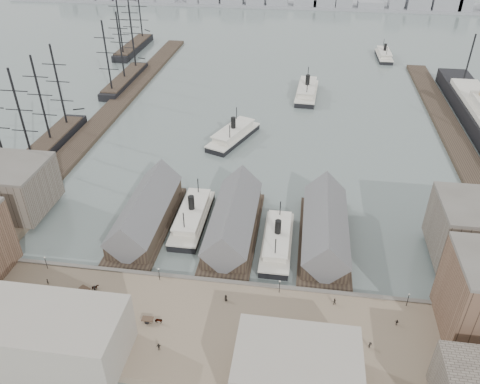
% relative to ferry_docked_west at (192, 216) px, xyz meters
% --- Properties ---
extents(ground, '(900.00, 900.00, 0.00)m').
position_rel_ferry_docked_west_xyz_m(ground, '(13.00, -20.23, -2.37)').
color(ground, slate).
rests_on(ground, ground).
extents(quay, '(180.00, 30.00, 2.00)m').
position_rel_ferry_docked_west_xyz_m(quay, '(13.00, -40.23, -1.37)').
color(quay, '#796651').
rests_on(quay, ground).
extents(seawall, '(180.00, 1.20, 2.30)m').
position_rel_ferry_docked_west_xyz_m(seawall, '(13.00, -25.43, -1.22)').
color(seawall, '#59544C').
rests_on(seawall, ground).
extents(west_wharf, '(10.00, 220.00, 1.60)m').
position_rel_ferry_docked_west_xyz_m(west_wharf, '(-55.00, 79.77, -1.57)').
color(west_wharf, '#2D231C').
rests_on(west_wharf, ground).
extents(east_wharf, '(10.00, 180.00, 1.60)m').
position_rel_ferry_docked_west_xyz_m(east_wharf, '(91.00, 69.77, -1.57)').
color(east_wharf, '#2D231C').
rests_on(east_wharf, ground).
extents(ferry_shed_west, '(14.00, 42.00, 12.60)m').
position_rel_ferry_docked_west_xyz_m(ferry_shed_west, '(-13.00, -3.35, 2.27)').
color(ferry_shed_west, '#2D231C').
rests_on(ferry_shed_west, ground).
extents(ferry_shed_center, '(14.00, 42.00, 12.60)m').
position_rel_ferry_docked_west_xyz_m(ferry_shed_center, '(13.00, -3.35, 2.27)').
color(ferry_shed_center, '#2D231C').
rests_on(ferry_shed_center, ground).
extents(ferry_shed_east, '(14.00, 42.00, 12.60)m').
position_rel_ferry_docked_west_xyz_m(ferry_shed_east, '(39.00, -3.35, 2.27)').
color(ferry_shed_east, '#2D231C').
rests_on(ferry_shed_east, ground).
extents(warehouse_west_back, '(26.00, 20.00, 14.00)m').
position_rel_ferry_docked_west_xyz_m(warehouse_west_back, '(-57.00, -2.23, 6.63)').
color(warehouse_west_back, '#60564C').
rests_on(warehouse_west_back, west_land).
extents(street_bldg_center, '(24.00, 16.00, 10.00)m').
position_rel_ferry_docked_west_xyz_m(street_bldg_center, '(33.00, -52.23, 4.63)').
color(street_bldg_center, gray).
rests_on(street_bldg_center, quay).
extents(street_bldg_west, '(30.00, 16.00, 12.00)m').
position_rel_ferry_docked_west_xyz_m(street_bldg_west, '(-17.00, -52.23, 5.63)').
color(street_bldg_west, gray).
rests_on(street_bldg_west, quay).
extents(lamp_post_far_w, '(0.44, 0.44, 3.92)m').
position_rel_ferry_docked_west_xyz_m(lamp_post_far_w, '(-32.00, -27.23, 2.34)').
color(lamp_post_far_w, black).
rests_on(lamp_post_far_w, quay).
extents(lamp_post_near_w, '(0.44, 0.44, 3.92)m').
position_rel_ferry_docked_west_xyz_m(lamp_post_near_w, '(-2.00, -27.23, 2.34)').
color(lamp_post_near_w, black).
rests_on(lamp_post_near_w, quay).
extents(lamp_post_near_e, '(0.44, 0.44, 3.92)m').
position_rel_ferry_docked_west_xyz_m(lamp_post_near_e, '(28.00, -27.23, 2.34)').
color(lamp_post_near_e, black).
rests_on(lamp_post_near_e, quay).
extents(lamp_post_far_e, '(0.44, 0.44, 3.92)m').
position_rel_ferry_docked_west_xyz_m(lamp_post_far_e, '(58.00, -27.23, 2.34)').
color(lamp_post_far_e, black).
rests_on(lamp_post_far_e, quay).
extents(far_shore, '(500.00, 40.00, 15.72)m').
position_rel_ferry_docked_west_xyz_m(far_shore, '(10.93, 313.91, 1.54)').
color(far_shore, gray).
rests_on(far_shore, ground).
extents(ferry_docked_west, '(8.49, 28.30, 10.11)m').
position_rel_ferry_docked_west_xyz_m(ferry_docked_west, '(0.00, 0.00, 0.00)').
color(ferry_docked_west, black).
rests_on(ferry_docked_west, ground).
extents(ferry_docked_east, '(8.04, 26.80, 9.57)m').
position_rel_ferry_docked_west_xyz_m(ferry_docked_east, '(26.00, -7.54, -0.13)').
color(ferry_docked_east, black).
rests_on(ferry_docked_east, ground).
extents(ferry_open_near, '(18.75, 30.29, 10.40)m').
position_rel_ferry_docked_west_xyz_m(ferry_open_near, '(3.60, 56.34, 0.07)').
color(ferry_open_near, black).
rests_on(ferry_open_near, ground).
extents(ferry_open_mid, '(10.99, 31.84, 11.22)m').
position_rel_ferry_docked_west_xyz_m(ferry_open_mid, '(31.34, 108.09, 0.26)').
color(ferry_open_mid, black).
rests_on(ferry_open_mid, ground).
extents(ferry_open_far, '(8.27, 25.77, 9.14)m').
position_rel_ferry_docked_west_xyz_m(ferry_open_far, '(75.07, 175.05, -0.23)').
color(ferry_open_far, black).
rests_on(ferry_open_far, ground).
extents(sailing_ship_near, '(8.74, 60.24, 35.95)m').
position_rel_ferry_docked_west_xyz_m(sailing_ship_near, '(-65.37, 33.37, 0.27)').
color(sailing_ship_near, black).
rests_on(sailing_ship_near, ground).
extents(sailing_ship_mid, '(8.65, 49.97, 35.56)m').
position_rel_ferry_docked_west_xyz_m(sailing_ship_mid, '(-61.46, 111.87, 0.18)').
color(sailing_ship_mid, black).
rests_on(sailing_ship_mid, ground).
extents(sailing_ship_far, '(9.19, 51.03, 37.76)m').
position_rel_ferry_docked_west_xyz_m(sailing_ship_far, '(-76.74, 169.54, 0.36)').
color(sailing_ship_far, black).
rests_on(sailing_ship_far, ground).
extents(ocean_steamer, '(14.20, 103.75, 20.75)m').
position_rel_ferry_docked_west_xyz_m(ocean_steamer, '(105.00, 88.22, 2.09)').
color(ocean_steamer, black).
rests_on(ocean_steamer, ground).
extents(tram, '(3.56, 11.20, 3.93)m').
position_rel_ferry_docked_west_xyz_m(tram, '(71.49, -34.81, 1.64)').
color(tram, black).
rests_on(tram, quay).
extents(horse_cart_left, '(4.75, 3.16, 1.54)m').
position_rel_ferry_docked_west_xyz_m(horse_cart_left, '(-17.28, -32.98, 0.42)').
color(horse_cart_left, black).
rests_on(horse_cart_left, quay).
extents(horse_cart_center, '(4.87, 1.56, 1.59)m').
position_rel_ferry_docked_west_xyz_m(horse_cart_center, '(0.98, -40.77, 0.44)').
color(horse_cart_center, black).
rests_on(horse_cart_center, quay).
extents(horse_cart_right, '(4.70, 2.09, 1.52)m').
position_rel_ferry_docked_west_xyz_m(horse_cart_right, '(30.67, -41.82, 0.41)').
color(horse_cart_right, black).
rests_on(horse_cart_right, quay).
extents(pedestrian_0, '(0.65, 0.72, 1.61)m').
position_rel_ferry_docked_west_xyz_m(pedestrian_0, '(-29.10, -32.59, 0.44)').
color(pedestrian_0, black).
rests_on(pedestrian_0, quay).
extents(pedestrian_1, '(0.73, 0.92, 1.83)m').
position_rel_ferry_docked_west_xyz_m(pedestrian_1, '(-34.06, -38.16, 0.55)').
color(pedestrian_1, black).
rests_on(pedestrian_1, quay).
extents(pedestrian_2, '(1.27, 0.94, 1.75)m').
position_rel_ferry_docked_west_xyz_m(pedestrian_2, '(-16.53, -33.23, 0.51)').
color(pedestrian_2, black).
rests_on(pedestrian_2, quay).
extents(pedestrian_3, '(1.14, 0.85, 1.80)m').
position_rel_ferry_docked_west_xyz_m(pedestrian_3, '(3.85, -47.67, 0.53)').
color(pedestrian_3, black).
rests_on(pedestrian_3, quay).
extents(pedestrian_4, '(1.03, 1.01, 1.79)m').
position_rel_ferry_docked_west_xyz_m(pedestrian_4, '(15.60, -31.72, 0.53)').
color(pedestrian_4, black).
rests_on(pedestrian_4, quay).
extents(pedestrian_5, '(0.69, 0.61, 1.56)m').
position_rel_ferry_docked_west_xyz_m(pedestrian_5, '(25.83, -40.61, 0.41)').
color(pedestrian_5, black).
rests_on(pedestrian_5, quay).
extents(pedestrian_6, '(1.00, 0.87, 1.75)m').
position_rel_ferry_docked_west_xyz_m(pedestrian_6, '(41.11, -29.13, 0.50)').
color(pedestrian_6, black).
rests_on(pedestrian_6, quay).
extents(pedestrian_7, '(1.22, 1.06, 1.64)m').
position_rel_ferry_docked_west_xyz_m(pedestrian_7, '(48.37, -40.78, 0.45)').
color(pedestrian_7, black).
rests_on(pedestrian_7, quay).
extents(pedestrian_8, '(1.01, 0.66, 1.59)m').
position_rel_ferry_docked_west_xyz_m(pedestrian_8, '(54.90, -33.48, 0.43)').
color(pedestrian_8, black).
rests_on(pedestrian_8, quay).
extents(pedestrian_10, '(0.66, 0.52, 1.65)m').
position_rel_ferry_docked_west_xyz_m(pedestrian_10, '(-20.34, -36.12, 0.45)').
color(pedestrian_10, black).
rests_on(pedestrian_10, quay).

